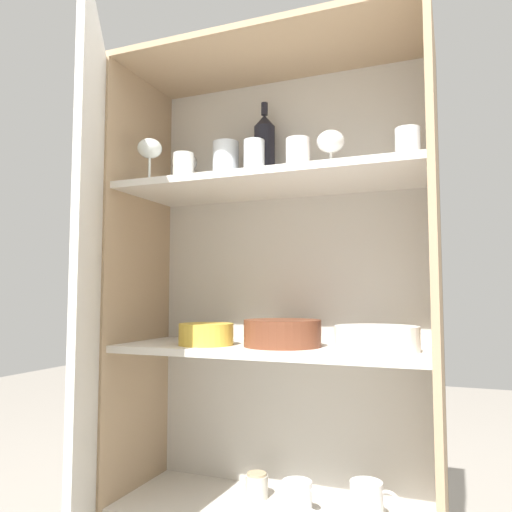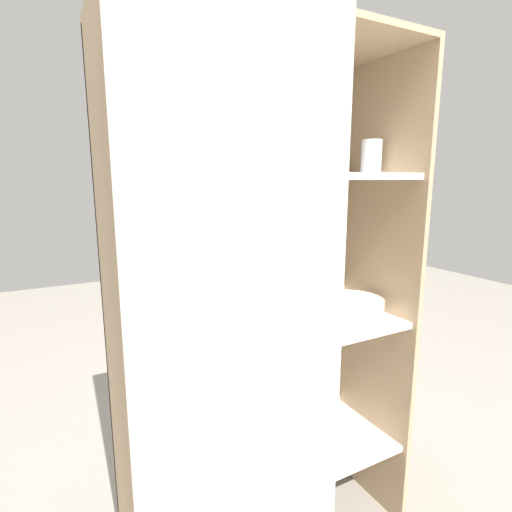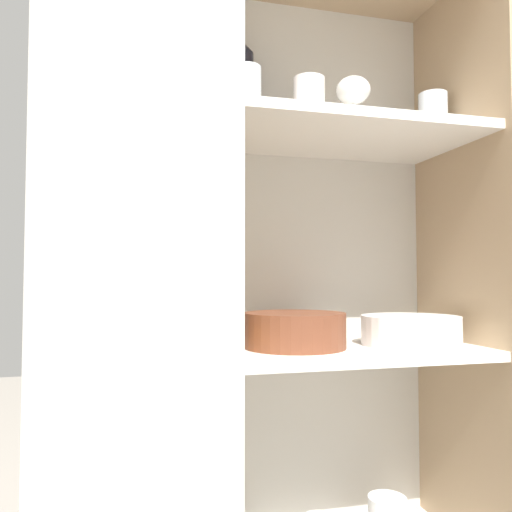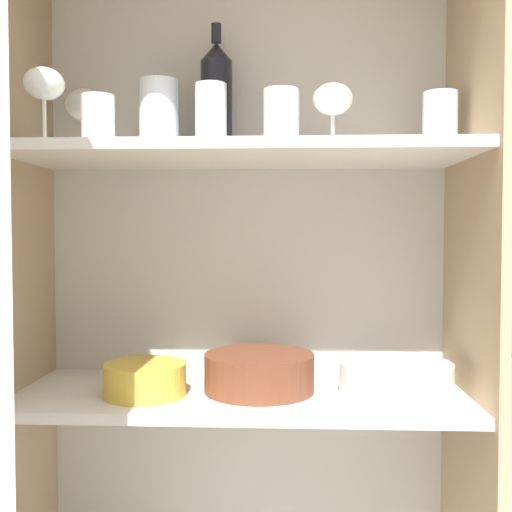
{
  "view_description": "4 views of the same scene",
  "coord_description": "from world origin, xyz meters",
  "px_view_note": "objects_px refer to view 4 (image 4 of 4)",
  "views": [
    {
      "loc": [
        0.47,
        -1.14,
        0.87
      ],
      "look_at": [
        -0.04,
        0.15,
        0.98
      ],
      "focal_mm": 35.0,
      "sensor_mm": 36.0,
      "label": 1
    },
    {
      "loc": [
        -0.57,
        -0.82,
        1.17
      ],
      "look_at": [
        -0.04,
        0.17,
        0.96
      ],
      "focal_mm": 28.0,
      "sensor_mm": 36.0,
      "label": 2
    },
    {
      "loc": [
        -0.3,
        -0.83,
        0.87
      ],
      "look_at": [
        -0.04,
        0.18,
        0.92
      ],
      "focal_mm": 35.0,
      "sensor_mm": 36.0,
      "label": 3
    },
    {
      "loc": [
        0.08,
        -0.98,
        1.03
      ],
      "look_at": [
        0.03,
        0.2,
        0.99
      ],
      "focal_mm": 42.0,
      "sensor_mm": 36.0,
      "label": 4
    }
  ],
  "objects_px": {
    "wine_bottle": "(216,99)",
    "serving_bowl_small": "(145,378)",
    "plate_stack_white": "(396,379)",
    "mixing_bowl_large": "(259,371)"
  },
  "relations": [
    {
      "from": "wine_bottle",
      "to": "serving_bowl_small",
      "type": "bearing_deg",
      "value": -127.81
    },
    {
      "from": "plate_stack_white",
      "to": "mixing_bowl_large",
      "type": "relative_size",
      "value": 0.99
    },
    {
      "from": "plate_stack_white",
      "to": "serving_bowl_small",
      "type": "xyz_separation_m",
      "value": [
        -0.47,
        -0.02,
        0.0
      ]
    },
    {
      "from": "plate_stack_white",
      "to": "mixing_bowl_large",
      "type": "xyz_separation_m",
      "value": [
        -0.25,
        0.02,
        0.01
      ]
    },
    {
      "from": "plate_stack_white",
      "to": "wine_bottle",
      "type": "bearing_deg",
      "value": 158.98
    },
    {
      "from": "wine_bottle",
      "to": "mixing_bowl_large",
      "type": "height_order",
      "value": "wine_bottle"
    },
    {
      "from": "serving_bowl_small",
      "to": "plate_stack_white",
      "type": "bearing_deg",
      "value": 2.28
    },
    {
      "from": "mixing_bowl_large",
      "to": "serving_bowl_small",
      "type": "bearing_deg",
      "value": -169.35
    },
    {
      "from": "plate_stack_white",
      "to": "mixing_bowl_large",
      "type": "bearing_deg",
      "value": 175.24
    },
    {
      "from": "plate_stack_white",
      "to": "serving_bowl_small",
      "type": "distance_m",
      "value": 0.47
    }
  ]
}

